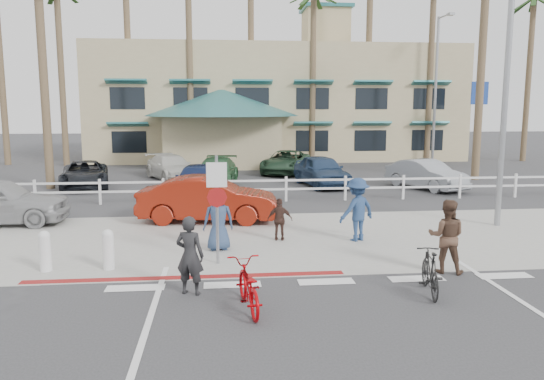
{
  "coord_description": "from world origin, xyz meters",
  "views": [
    {
      "loc": [
        -2.24,
        -10.11,
        3.69
      ],
      "look_at": [
        -0.83,
        3.92,
        1.5
      ],
      "focal_mm": 35.0,
      "sensor_mm": 36.0,
      "label": 1
    }
  ],
  "objects": [
    {
      "name": "ground",
      "position": [
        0.0,
        0.0,
        0.0
      ],
      "size": [
        140.0,
        140.0,
        0.0
      ],
      "primitive_type": "plane",
      "color": "#333335"
    },
    {
      "name": "lot_car_0",
      "position": [
        -8.48,
        15.14,
        0.62
      ],
      "size": [
        2.91,
        4.79,
        1.24
      ],
      "primitive_type": "imported",
      "rotation": [
        0.0,
        0.0,
        0.2
      ],
      "color": "black",
      "rests_on": "ground"
    },
    {
      "name": "sign_post",
      "position": [
        -2.3,
        2.2,
        1.45
      ],
      "size": [
        0.5,
        0.1,
        2.9
      ],
      "primitive_type": null,
      "color": "gray",
      "rests_on": "ground"
    },
    {
      "name": "curb_red",
      "position": [
        -3.0,
        1.2,
        0.01
      ],
      "size": [
        7.0,
        0.25,
        0.02
      ],
      "primitive_type": "cube",
      "color": "maroon",
      "rests_on": "ground"
    },
    {
      "name": "car_white_sedan",
      "position": [
        -2.6,
        7.02,
        0.74
      ],
      "size": [
        4.66,
        2.08,
        1.48
      ],
      "primitive_type": "imported",
      "rotation": [
        0.0,
        0.0,
        1.45
      ],
      "color": "maroon",
      "rests_on": "ground"
    },
    {
      "name": "bollard_0",
      "position": [
        -4.8,
        2.0,
        0.47
      ],
      "size": [
        0.26,
        0.26,
        0.95
      ],
      "primitive_type": null,
      "color": "silver",
      "rests_on": "ground"
    },
    {
      "name": "lot_car_2",
      "position": [
        2.61,
        14.5,
        0.74
      ],
      "size": [
        2.43,
        4.55,
        1.47
      ],
      "primitive_type": "imported",
      "rotation": [
        0.0,
        0.0,
        0.17
      ],
      "color": "navy",
      "rests_on": "ground"
    },
    {
      "name": "streetlight_0",
      "position": [
        6.5,
        5.5,
        4.5
      ],
      "size": [
        0.6,
        2.0,
        9.0
      ],
      "primitive_type": null,
      "color": "gray",
      "rests_on": "ground"
    },
    {
      "name": "pedestrian_a",
      "position": [
        1.57,
        4.07,
        0.89
      ],
      "size": [
        1.32,
        1.11,
        1.78
      ],
      "primitive_type": "imported",
      "rotation": [
        0.0,
        0.0,
        3.61
      ],
      "color": "navy",
      "rests_on": "ground"
    },
    {
      "name": "bike_path",
      "position": [
        0.0,
        -2.0,
        0.0
      ],
      "size": [
        12.0,
        16.0,
        0.01
      ],
      "primitive_type": "cube",
      "color": "#333335",
      "rests_on": "ground"
    },
    {
      "name": "palm_5",
      "position": [
        4.0,
        25.0,
        6.5
      ],
      "size": [
        4.0,
        4.0,
        13.0
      ],
      "primitive_type": null,
      "color": "#1A3614",
      "rests_on": "ground"
    },
    {
      "name": "palm_8",
      "position": [
        16.0,
        26.0,
        7.5
      ],
      "size": [
        4.0,
        4.0,
        15.0
      ],
      "primitive_type": null,
      "color": "#1A3614",
      "rests_on": "ground"
    },
    {
      "name": "parking_lot",
      "position": [
        0.0,
        18.0,
        0.0
      ],
      "size": [
        50.0,
        16.0,
        0.01
      ],
      "primitive_type": "cube",
      "color": "#333335",
      "rests_on": "ground"
    },
    {
      "name": "building",
      "position": [
        2.0,
        31.0,
        5.65
      ],
      "size": [
        28.0,
        16.0,
        11.3
      ],
      "primitive_type": null,
      "color": "tan",
      "rests_on": "ground"
    },
    {
      "name": "palm_2",
      "position": [
        -8.0,
        26.0,
        8.0
      ],
      "size": [
        4.0,
        4.0,
        16.0
      ],
      "primitive_type": null,
      "color": "#1A3614",
      "rests_on": "ground"
    },
    {
      "name": "info_sign",
      "position": [
        14.0,
        22.0,
        2.8
      ],
      "size": [
        1.2,
        0.16,
        5.6
      ],
      "primitive_type": null,
      "color": "navy",
      "rests_on": "ground"
    },
    {
      "name": "pedestrian_child",
      "position": [
        -0.57,
        4.29,
        0.6
      ],
      "size": [
        0.74,
        0.41,
        1.2
      ],
      "primitive_type": "imported",
      "rotation": [
        0.0,
        0.0,
        2.98
      ],
      "color": "#3D261F",
      "rests_on": "ground"
    },
    {
      "name": "pedestrian_b",
      "position": [
        -2.28,
        3.45,
        0.81
      ],
      "size": [
        0.85,
        0.62,
        1.62
      ],
      "primitive_type": "imported",
      "rotation": [
        0.0,
        0.0,
        3.28
      ],
      "color": "navy",
      "rests_on": "ground"
    },
    {
      "name": "rider_red",
      "position": [
        -2.84,
        0.16,
        0.8
      ],
      "size": [
        0.68,
        0.57,
        1.6
      ],
      "primitive_type": "imported",
      "rotation": [
        0.0,
        0.0,
        2.78
      ],
      "color": "black",
      "rests_on": "ground"
    },
    {
      "name": "rail_fence",
      "position": [
        0.5,
        10.5,
        0.5
      ],
      "size": [
        29.4,
        0.16,
        1.0
      ],
      "primitive_type": null,
      "color": "silver",
      "rests_on": "ground"
    },
    {
      "name": "palm_4",
      "position": [
        0.0,
        26.0,
        7.5
      ],
      "size": [
        4.0,
        4.0,
        15.0
      ],
      "primitive_type": null,
      "color": "#1A3614",
      "rests_on": "ground"
    },
    {
      "name": "bike_black",
      "position": [
        1.92,
        -0.3,
        0.46
      ],
      "size": [
        0.71,
        1.58,
        0.92
      ],
      "primitive_type": "imported",
      "rotation": [
        0.0,
        0.0,
        2.95
      ],
      "color": "black",
      "rests_on": "ground"
    },
    {
      "name": "palm_9",
      "position": [
        19.0,
        25.0,
        6.5
      ],
      "size": [
        4.0,
        4.0,
        13.0
      ],
      "primitive_type": null,
      "color": "#1A3614",
      "rests_on": "ground"
    },
    {
      "name": "sidewalk_plaza",
      "position": [
        0.0,
        4.5,
        0.01
      ],
      "size": [
        22.0,
        7.0,
        0.01
      ],
      "primitive_type": "cube",
      "color": "gray",
      "rests_on": "ground"
    },
    {
      "name": "palm_6",
      "position": [
        8.0,
        26.0,
        8.5
      ],
      "size": [
        4.0,
        4.0,
        17.0
      ],
      "primitive_type": null,
      "color": "#1A3614",
      "rests_on": "ground"
    },
    {
      "name": "lot_car_1",
      "position": [
        -2.38,
        15.34,
        0.65
      ],
      "size": [
        2.44,
        4.71,
        1.3
      ],
      "primitive_type": "imported",
      "rotation": [
        0.0,
        0.0,
        -0.14
      ],
      "color": "#2A5A34",
      "rests_on": "ground"
    },
    {
      "name": "lot_car_6",
      "position": [
        -3.19,
        12.39,
        0.69
      ],
      "size": [
        2.09,
        4.19,
        1.37
      ],
      "primitive_type": "imported",
      "rotation": [
        0.0,
        0.0,
        -0.12
      ],
      "color": "#15234D",
      "rests_on": "ground"
    },
    {
      "name": "streetlight_1",
      "position": [
        12.0,
        24.0,
        4.75
      ],
      "size": [
        0.6,
        2.0,
        9.5
      ],
      "primitive_type": null,
      "color": "gray",
      "rests_on": "ground"
    },
    {
      "name": "palm_10",
      "position": [
        -10.0,
        15.0,
        6.0
      ],
      "size": [
        4.0,
        4.0,
        12.0
      ],
      "primitive_type": null,
      "color": "#1A3614",
      "rests_on": "ground"
    },
    {
      "name": "lot_car_4",
      "position": [
        -4.7,
        17.57,
        0.63
      ],
      "size": [
        3.39,
        4.72,
        1.27
      ],
      "primitive_type": "imported",
      "rotation": [
        0.0,
        0.0,
        0.42
      ],
      "color": "beige",
      "rests_on": "ground"
    },
    {
      "name": "rider_black",
      "position": [
        2.82,
        1.02,
        0.84
      ],
      "size": [
        1.0,
        0.91,
        1.68
      ],
      "primitive_type": "imported",
      "rotation": [
        0.0,
        0.0,
        2.73
      ],
      "color": "#503729",
      "rests_on": "ground"
    },
    {
      "name": "palm_1",
      "position": [
        -12.0,
        25.0,
        6.5
      ],
      "size": [
        4.0,
        4.0,
        13.0
      ],
      "primitive_type": null,
      "color": "#1A3614",
      "rests_on": "ground"
    },
    {
      "name": "palm_7",
      "position": [
        12.0,
        25.0,
        7.0
      ],
      "size": [
        4.0,
        4.0,
        14.0
      ],
      "primitive_type": null,
      "color": "#1A3614",
      "rests_on": "ground"
    },
    {
      "name": "bollard_1",
      "position": [
        -6.2,
        2.0,
        0.47
      ],
      "size": [
        0.26,
        0.26,
        0.95
      ],
      "primitive_type": null,
      "color": "silver",
      "rests_on": "ground"
    },
    {
      "name": "lot_car_3",
      "position": [
        7.2,
        13.11,
        0.67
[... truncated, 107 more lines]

